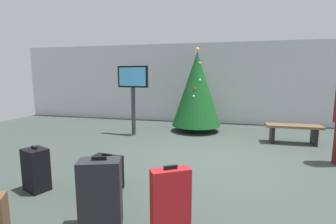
{
  "coord_description": "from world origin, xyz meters",
  "views": [
    {
      "loc": [
        0.24,
        -5.06,
        1.72
      ],
      "look_at": [
        -1.07,
        0.37,
        0.9
      ],
      "focal_mm": 26.54,
      "sensor_mm": 36.0,
      "label": 1
    }
  ],
  "objects_px": {
    "holiday_tree": "(197,89)",
    "flight_info_kiosk": "(133,86)",
    "waiting_bench": "(293,130)",
    "suitcase_2": "(107,172)",
    "suitcase_0": "(171,202)",
    "suitcase_1": "(36,170)",
    "suitcase_3": "(101,194)"
  },
  "relations": [
    {
      "from": "holiday_tree",
      "to": "flight_info_kiosk",
      "type": "height_order",
      "value": "holiday_tree"
    },
    {
      "from": "waiting_bench",
      "to": "suitcase_2",
      "type": "relative_size",
      "value": 2.4
    },
    {
      "from": "holiday_tree",
      "to": "suitcase_3",
      "type": "bearing_deg",
      "value": -94.75
    },
    {
      "from": "flight_info_kiosk",
      "to": "suitcase_1",
      "type": "bearing_deg",
      "value": -91.64
    },
    {
      "from": "flight_info_kiosk",
      "to": "holiday_tree",
      "type": "bearing_deg",
      "value": 27.35
    },
    {
      "from": "holiday_tree",
      "to": "suitcase_2",
      "type": "xyz_separation_m",
      "value": [
        -0.82,
        -4.32,
        -1.06
      ]
    },
    {
      "from": "flight_info_kiosk",
      "to": "suitcase_3",
      "type": "xyz_separation_m",
      "value": [
        1.3,
        -4.33,
        -1.01
      ]
    },
    {
      "from": "suitcase_3",
      "to": "suitcase_2",
      "type": "bearing_deg",
      "value": 113.12
    },
    {
      "from": "flight_info_kiosk",
      "to": "suitcase_0",
      "type": "bearing_deg",
      "value": -63.83
    },
    {
      "from": "waiting_bench",
      "to": "holiday_tree",
      "type": "bearing_deg",
      "value": 161.51
    },
    {
      "from": "suitcase_3",
      "to": "suitcase_0",
      "type": "bearing_deg",
      "value": 4.58
    },
    {
      "from": "suitcase_0",
      "to": "suitcase_3",
      "type": "relative_size",
      "value": 0.93
    },
    {
      "from": "holiday_tree",
      "to": "suitcase_3",
      "type": "height_order",
      "value": "holiday_tree"
    },
    {
      "from": "suitcase_0",
      "to": "suitcase_3",
      "type": "height_order",
      "value": "suitcase_3"
    },
    {
      "from": "holiday_tree",
      "to": "suitcase_1",
      "type": "bearing_deg",
      "value": -111.7
    },
    {
      "from": "suitcase_1",
      "to": "suitcase_3",
      "type": "relative_size",
      "value": 0.82
    },
    {
      "from": "suitcase_3",
      "to": "holiday_tree",
      "type": "bearing_deg",
      "value": 85.25
    },
    {
      "from": "suitcase_0",
      "to": "suitcase_1",
      "type": "relative_size",
      "value": 1.14
    },
    {
      "from": "flight_info_kiosk",
      "to": "waiting_bench",
      "type": "relative_size",
      "value": 1.51
    },
    {
      "from": "flight_info_kiosk",
      "to": "suitcase_1",
      "type": "height_order",
      "value": "flight_info_kiosk"
    },
    {
      "from": "suitcase_0",
      "to": "suitcase_3",
      "type": "xyz_separation_m",
      "value": [
        -0.8,
        -0.06,
        0.03
      ]
    },
    {
      "from": "suitcase_2",
      "to": "suitcase_3",
      "type": "bearing_deg",
      "value": -66.88
    },
    {
      "from": "holiday_tree",
      "to": "flight_info_kiosk",
      "type": "distance_m",
      "value": 1.95
    },
    {
      "from": "waiting_bench",
      "to": "suitcase_0",
      "type": "bearing_deg",
      "value": -117.23
    },
    {
      "from": "suitcase_1",
      "to": "suitcase_2",
      "type": "bearing_deg",
      "value": 16.54
    },
    {
      "from": "flight_info_kiosk",
      "to": "waiting_bench",
      "type": "xyz_separation_m",
      "value": [
        4.31,
        0.03,
        -1.06
      ]
    },
    {
      "from": "suitcase_0",
      "to": "suitcase_1",
      "type": "height_order",
      "value": "suitcase_0"
    },
    {
      "from": "waiting_bench",
      "to": "suitcase_1",
      "type": "height_order",
      "value": "suitcase_1"
    },
    {
      "from": "suitcase_0",
      "to": "suitcase_2",
      "type": "height_order",
      "value": "suitcase_0"
    },
    {
      "from": "suitcase_1",
      "to": "suitcase_2",
      "type": "xyz_separation_m",
      "value": [
        1.02,
        0.3,
        -0.07
      ]
    },
    {
      "from": "waiting_bench",
      "to": "suitcase_3",
      "type": "distance_m",
      "value": 5.3
    },
    {
      "from": "suitcase_1",
      "to": "suitcase_2",
      "type": "relative_size",
      "value": 1.24
    }
  ]
}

